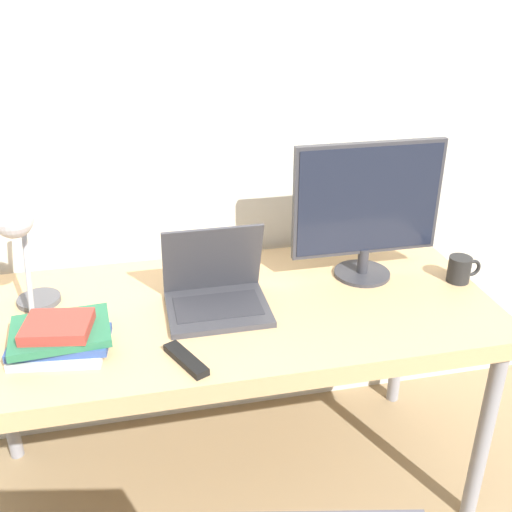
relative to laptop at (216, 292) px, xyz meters
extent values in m
cube|color=beige|center=(0.03, 0.43, 0.51)|extent=(8.00, 0.05, 2.60)
cube|color=tan|center=(0.03, 0.00, -0.08)|extent=(1.65, 0.74, 0.06)
cylinder|color=gray|center=(0.79, -0.31, -0.45)|extent=(0.05, 0.05, 0.68)
cylinder|color=gray|center=(-0.74, 0.30, -0.45)|extent=(0.05, 0.05, 0.68)
cylinder|color=gray|center=(0.79, 0.30, -0.45)|extent=(0.05, 0.05, 0.68)
cube|color=#38383D|center=(0.00, -0.03, -0.04)|extent=(0.30, 0.25, 0.02)
cube|color=#2D2D33|center=(0.00, -0.03, -0.03)|extent=(0.26, 0.15, 0.00)
cube|color=#38383D|center=(0.00, 0.06, 0.08)|extent=(0.30, 0.09, 0.24)
cube|color=navy|center=(0.00, 0.05, 0.08)|extent=(0.27, 0.07, 0.21)
cylinder|color=#333338|center=(0.51, 0.10, -0.05)|extent=(0.19, 0.19, 0.01)
cylinder|color=#333338|center=(0.51, 0.10, 0.00)|extent=(0.04, 0.04, 0.08)
cube|color=#333338|center=(0.51, 0.11, 0.22)|extent=(0.49, 0.02, 0.37)
cube|color=black|center=(0.51, 0.09, 0.22)|extent=(0.47, 0.00, 0.35)
cylinder|color=#4C4C51|center=(-0.53, 0.15, -0.04)|extent=(0.13, 0.13, 0.02)
cylinder|color=#99999E|center=(-0.53, 0.07, 0.13)|extent=(0.02, 0.17, 0.33)
sphere|color=#B2B2B7|center=(-0.53, 0.00, 0.29)|extent=(0.10, 0.10, 0.10)
cube|color=silver|center=(-0.45, -0.14, -0.04)|extent=(0.27, 0.22, 0.02)
cube|color=#334C8C|center=(-0.45, -0.15, -0.02)|extent=(0.27, 0.17, 0.02)
cube|color=#286B47|center=(-0.44, -0.13, 0.00)|extent=(0.27, 0.22, 0.02)
cube|color=#B2382D|center=(-0.45, -0.14, 0.03)|extent=(0.19, 0.17, 0.03)
cube|color=black|center=(-0.12, -0.26, -0.04)|extent=(0.11, 0.17, 0.02)
cylinder|color=black|center=(0.80, -0.01, -0.01)|extent=(0.07, 0.07, 0.09)
torus|color=black|center=(0.85, -0.01, -0.01)|extent=(0.06, 0.01, 0.06)
camera|label=1|loc=(-0.22, -1.56, 0.89)|focal=42.00mm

